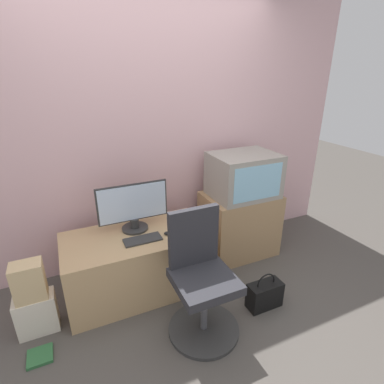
# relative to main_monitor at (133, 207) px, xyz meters

# --- Properties ---
(ground_plane) EXTENTS (12.00, 12.00, 0.00)m
(ground_plane) POSITION_rel_main_monitor_xyz_m (0.27, -0.91, -0.77)
(ground_plane) COLOR #4C4742
(wall_back) EXTENTS (4.40, 0.05, 2.60)m
(wall_back) POSITION_rel_main_monitor_xyz_m (0.27, 0.42, 0.53)
(wall_back) COLOR beige
(wall_back) RESTS_ON ground_plane
(desk) EXTENTS (1.22, 0.63, 0.55)m
(desk) POSITION_rel_main_monitor_xyz_m (-0.02, -0.11, -0.49)
(desk) COLOR tan
(desk) RESTS_ON ground_plane
(side_stand) EXTENTS (0.74, 0.52, 0.67)m
(side_stand) POSITION_rel_main_monitor_xyz_m (1.12, 0.04, -0.43)
(side_stand) COLOR #A37F56
(side_stand) RESTS_ON ground_plane
(main_monitor) EXTENTS (0.60, 0.23, 0.42)m
(main_monitor) POSITION_rel_main_monitor_xyz_m (0.00, 0.00, 0.00)
(main_monitor) COLOR #2D2D2D
(main_monitor) RESTS_ON desk
(keyboard) EXTENTS (0.31, 0.13, 0.01)m
(keyboard) POSITION_rel_main_monitor_xyz_m (0.01, -0.21, -0.21)
(keyboard) COLOR #2D2D2D
(keyboard) RESTS_ON desk
(mouse) EXTENTS (0.05, 0.04, 0.03)m
(mouse) POSITION_rel_main_monitor_xyz_m (0.22, -0.21, -0.20)
(mouse) COLOR black
(mouse) RESTS_ON desk
(crt_tv) EXTENTS (0.64, 0.49, 0.43)m
(crt_tv) POSITION_rel_main_monitor_xyz_m (1.12, 0.02, 0.12)
(crt_tv) COLOR gray
(crt_tv) RESTS_ON side_stand
(office_chair) EXTENTS (0.54, 0.54, 0.96)m
(office_chair) POSITION_rel_main_monitor_xyz_m (0.29, -0.73, -0.36)
(office_chair) COLOR #333333
(office_chair) RESTS_ON ground_plane
(cardboard_box_lower) EXTENTS (0.28, 0.17, 0.31)m
(cardboard_box_lower) POSITION_rel_main_monitor_xyz_m (-0.85, -0.26, -0.61)
(cardboard_box_lower) COLOR beige
(cardboard_box_lower) RESTS_ON ground_plane
(cardboard_box_upper) EXTENTS (0.21, 0.15, 0.29)m
(cardboard_box_upper) POSITION_rel_main_monitor_xyz_m (-0.85, -0.26, -0.31)
(cardboard_box_upper) COLOR #D1B27F
(cardboard_box_upper) RESTS_ON cardboard_box_lower
(handbag) EXTENTS (0.29, 0.14, 0.33)m
(handbag) POSITION_rel_main_monitor_xyz_m (0.87, -0.76, -0.65)
(handbag) COLOR black
(handbag) RESTS_ON ground_plane
(book) EXTENTS (0.17, 0.16, 0.02)m
(book) POSITION_rel_main_monitor_xyz_m (-0.85, -0.53, -0.76)
(book) COLOR #2D6638
(book) RESTS_ON ground_plane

